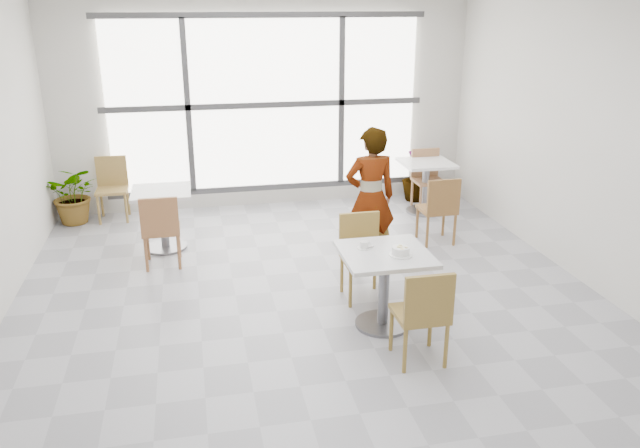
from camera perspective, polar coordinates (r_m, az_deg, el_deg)
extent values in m
plane|color=#9E9EA5|center=(6.36, -0.56, -7.61)|extent=(7.00, 7.00, 0.00)
plane|color=silver|center=(9.21, -4.96, 10.81)|extent=(6.00, 0.00, 6.00)
plane|color=silver|center=(2.72, 14.39, -12.52)|extent=(6.00, 0.00, 6.00)
plane|color=silver|center=(7.04, 24.27, 6.36)|extent=(0.00, 7.00, 7.00)
cube|color=white|center=(9.15, -4.92, 10.76)|extent=(4.40, 0.04, 2.40)
cube|color=#3F3F42|center=(9.12, -4.89, 10.73)|extent=(4.60, 0.05, 0.08)
cube|color=#3F3F42|center=(9.06, -11.92, 10.32)|extent=(0.08, 0.05, 2.40)
cube|color=#3F3F42|center=(9.32, 1.95, 10.98)|extent=(0.08, 0.05, 2.40)
cube|color=#3F3F42|center=(9.39, -4.68, 3.36)|extent=(4.60, 0.05, 0.08)
cube|color=#3F3F42|center=(9.02, -5.13, 18.41)|extent=(4.60, 0.05, 0.08)
cube|color=silver|center=(5.76, 5.93, -2.73)|extent=(0.80, 0.80, 0.04)
cylinder|color=slate|center=(5.91, 5.80, -6.09)|extent=(0.10, 0.10, 0.71)
cylinder|color=slate|center=(6.07, 5.69, -8.98)|extent=(0.52, 0.52, 0.03)
cube|color=olive|center=(5.38, 9.03, -8.08)|extent=(0.42, 0.42, 0.04)
cube|color=olive|center=(5.12, 9.91, -6.76)|extent=(0.42, 0.04, 0.42)
cylinder|color=olive|center=(5.70, 9.98, -9.05)|extent=(0.04, 0.04, 0.41)
cylinder|color=olive|center=(5.41, 11.39, -10.82)|extent=(0.04, 0.04, 0.41)
cylinder|color=olive|center=(5.58, 6.50, -9.50)|extent=(0.04, 0.04, 0.41)
cylinder|color=olive|center=(5.29, 7.73, -11.35)|extent=(0.04, 0.04, 0.41)
cube|color=olive|center=(6.39, 3.97, -3.23)|extent=(0.42, 0.42, 0.04)
cube|color=olive|center=(6.48, 3.57, -0.71)|extent=(0.42, 0.04, 0.42)
cylinder|color=olive|center=(6.28, 2.78, -5.88)|extent=(0.04, 0.04, 0.41)
cylinder|color=olive|center=(6.60, 1.99, -4.56)|extent=(0.04, 0.04, 0.41)
cylinder|color=olive|center=(6.38, 5.93, -5.57)|extent=(0.04, 0.04, 0.41)
cylinder|color=olive|center=(6.69, 5.00, -4.28)|extent=(0.04, 0.04, 0.41)
cylinder|color=white|center=(5.69, 7.33, -2.80)|extent=(0.21, 0.21, 0.01)
cylinder|color=white|center=(5.67, 7.35, -2.42)|extent=(0.16, 0.16, 0.07)
torus|color=white|center=(5.66, 7.36, -2.13)|extent=(0.16, 0.16, 0.01)
cylinder|color=beige|center=(5.67, 7.35, -2.43)|extent=(0.14, 0.14, 0.05)
cylinder|color=beige|center=(5.66, 7.36, -2.09)|extent=(0.03, 0.03, 0.02)
cylinder|color=beige|center=(5.70, 7.39, -1.96)|extent=(0.03, 0.03, 0.02)
cylinder|color=beige|center=(5.70, 7.30, -1.95)|extent=(0.03, 0.03, 0.02)
cylinder|color=#F7E09F|center=(5.65, 7.51, -2.19)|extent=(0.03, 0.03, 0.01)
cylinder|color=beige|center=(5.65, 7.84, -2.14)|extent=(0.03, 0.03, 0.01)
cylinder|color=#F5E99E|center=(5.66, 7.37, -2.16)|extent=(0.03, 0.03, 0.02)
cylinder|color=#F6E89F|center=(5.62, 7.52, -2.29)|extent=(0.03, 0.03, 0.01)
cylinder|color=beige|center=(5.61, 7.44, -2.30)|extent=(0.03, 0.03, 0.02)
cylinder|color=#F1E49B|center=(5.67, 7.26, -2.03)|extent=(0.03, 0.03, 0.02)
cylinder|color=#F7E89F|center=(5.65, 7.20, -2.08)|extent=(0.03, 0.03, 0.02)
cylinder|color=beige|center=(5.65, 7.16, -2.07)|extent=(0.03, 0.03, 0.02)
cylinder|color=beige|center=(5.69, 7.71, -2.07)|extent=(0.03, 0.03, 0.02)
cylinder|color=#F7E09F|center=(5.65, 7.08, -2.17)|extent=(0.03, 0.03, 0.02)
cylinder|color=beige|center=(5.66, 7.60, -2.16)|extent=(0.03, 0.03, 0.02)
cylinder|color=white|center=(5.82, 4.02, -2.18)|extent=(0.13, 0.13, 0.01)
cylinder|color=white|center=(5.80, 4.02, -1.87)|extent=(0.08, 0.08, 0.06)
torus|color=white|center=(5.81, 4.43, -1.84)|extent=(0.05, 0.01, 0.05)
cylinder|color=black|center=(5.79, 4.03, -1.65)|extent=(0.07, 0.07, 0.00)
cube|color=#B9B9BE|center=(5.81, 4.55, -2.15)|extent=(0.09, 0.05, 0.00)
sphere|color=#B9B9BE|center=(5.83, 4.84, -2.06)|extent=(0.02, 0.02, 0.02)
imported|color=black|center=(7.12, 4.60, 2.42)|extent=(0.61, 0.41, 1.62)
cube|color=silver|center=(7.81, -14.24, 2.84)|extent=(0.70, 0.70, 0.04)
cylinder|color=slate|center=(7.92, -14.02, 0.25)|extent=(0.10, 0.10, 0.71)
cylinder|color=slate|center=(8.04, -13.82, -2.03)|extent=(0.52, 0.52, 0.03)
cube|color=white|center=(9.06, 9.67, 5.48)|extent=(0.70, 0.70, 0.04)
cylinder|color=gray|center=(9.16, 9.53, 3.20)|extent=(0.10, 0.10, 0.71)
cylinder|color=gray|center=(9.26, 9.42, 1.19)|extent=(0.52, 0.52, 0.03)
cube|color=#945E38|center=(7.41, -14.22, -0.51)|extent=(0.42, 0.42, 0.04)
cube|color=#945E38|center=(7.16, -14.42, 0.70)|extent=(0.42, 0.04, 0.42)
cylinder|color=#945E38|center=(7.65, -12.70, -1.54)|extent=(0.04, 0.04, 0.41)
cylinder|color=#945E38|center=(7.32, -12.71, -2.54)|extent=(0.04, 0.04, 0.41)
cylinder|color=#945E38|center=(7.67, -15.39, -1.72)|extent=(0.04, 0.04, 0.41)
cylinder|color=#945E38|center=(7.34, -15.52, -2.73)|extent=(0.04, 0.04, 0.41)
cube|color=olive|center=(9.15, -18.38, 2.93)|extent=(0.42, 0.42, 0.04)
cube|color=olive|center=(9.27, -18.42, 4.63)|extent=(0.42, 0.04, 0.42)
cylinder|color=olive|center=(9.07, -19.46, 1.17)|extent=(0.04, 0.04, 0.41)
cylinder|color=olive|center=(9.41, -19.21, 1.85)|extent=(0.04, 0.04, 0.41)
cylinder|color=olive|center=(9.02, -17.20, 1.33)|extent=(0.04, 0.04, 0.41)
cylinder|color=olive|center=(9.37, -17.04, 2.01)|extent=(0.04, 0.04, 0.41)
cube|color=brown|center=(8.02, 10.56, 1.31)|extent=(0.42, 0.42, 0.04)
cube|color=brown|center=(7.78, 11.18, 2.48)|extent=(0.42, 0.04, 0.42)
cylinder|color=brown|center=(8.31, 11.15, 0.30)|extent=(0.04, 0.04, 0.41)
cylinder|color=brown|center=(8.00, 12.13, -0.54)|extent=(0.04, 0.04, 0.41)
cylinder|color=brown|center=(8.18, 8.82, 0.13)|extent=(0.04, 0.04, 0.41)
cylinder|color=brown|center=(7.87, 9.73, -0.73)|extent=(0.04, 0.04, 0.41)
cube|color=#A3714A|center=(9.27, 9.86, 3.87)|extent=(0.42, 0.42, 0.04)
cube|color=#A3714A|center=(9.38, 9.52, 5.53)|extent=(0.42, 0.04, 0.42)
cylinder|color=#A3714A|center=(9.11, 9.13, 2.15)|extent=(0.04, 0.04, 0.41)
cylinder|color=#A3714A|center=(9.43, 8.36, 2.80)|extent=(0.04, 0.04, 0.41)
cylinder|color=#A3714A|center=(9.24, 11.22, 2.27)|extent=(0.04, 0.04, 0.41)
cylinder|color=#A3714A|center=(9.55, 10.39, 2.91)|extent=(0.04, 0.04, 0.41)
imported|color=#578A45|center=(9.21, -21.42, 2.53)|extent=(0.82, 0.74, 0.82)
imported|color=#3F7533|center=(9.69, 8.73, 4.33)|extent=(0.56, 0.56, 0.76)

